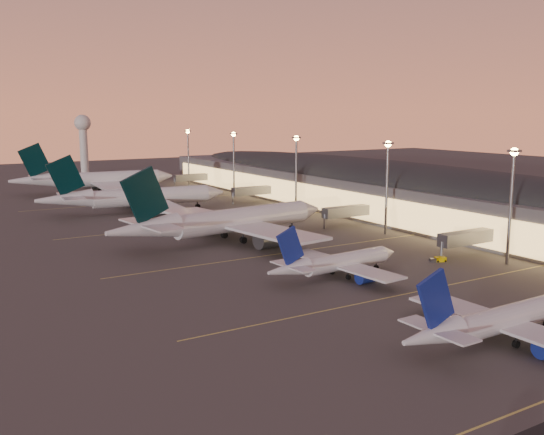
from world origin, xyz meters
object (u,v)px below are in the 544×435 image
at_px(airliner_wide_mid, 135,198).
at_px(airliner_wide_far, 95,180).
at_px(airliner_wide_near, 226,222).
at_px(radar_tower, 83,134).
at_px(airliner_narrow_south, 495,322).
at_px(baggage_tug_c, 438,259).
at_px(airliner_narrow_north, 336,263).

distance_m(airliner_wide_mid, airliner_wide_far, 60.28).
xyz_separation_m(airliner_wide_near, airliner_wide_mid, (-4.68, 57.37, -0.19)).
bearing_deg(radar_tower, airliner_narrow_south, -93.11).
bearing_deg(baggage_tug_c, airliner_wide_near, 146.70).
distance_m(airliner_wide_near, airliner_wide_mid, 57.56).
height_order(airliner_wide_near, airliner_wide_mid, airliner_wide_near).
xyz_separation_m(airliner_wide_near, baggage_tug_c, (31.39, -44.19, -4.93)).
bearing_deg(airliner_wide_near, airliner_narrow_north, -93.49).
bearing_deg(airliner_narrow_north, radar_tower, 82.70).
bearing_deg(airliner_narrow_south, airliner_narrow_north, 86.20).
bearing_deg(airliner_narrow_south, radar_tower, 86.04).
height_order(airliner_narrow_south, airliner_wide_far, airliner_wide_far).
distance_m(airliner_narrow_north, airliner_wide_near, 43.18).
xyz_separation_m(airliner_wide_near, airliner_wide_far, (-1.63, 117.57, 0.13)).
bearing_deg(airliner_wide_far, baggage_tug_c, -73.56).
relative_size(airliner_narrow_south, baggage_tug_c, 9.24).
bearing_deg(airliner_wide_far, airliner_wide_near, -84.30).
distance_m(airliner_wide_far, radar_tower, 91.97).
xyz_separation_m(airliner_narrow_north, airliner_wide_far, (-4.71, 160.58, 2.45)).
bearing_deg(baggage_tug_c, airliner_wide_mid, 130.87).
height_order(airliner_narrow_south, radar_tower, radar_tower).
bearing_deg(airliner_wide_mid, airliner_narrow_south, -82.76).
xyz_separation_m(airliner_narrow_south, airliner_wide_near, (-0.97, 83.81, 2.05)).
bearing_deg(airliner_wide_near, airliner_wide_mid, 87.08).
bearing_deg(airliner_narrow_south, airliner_wide_near, 89.81).
bearing_deg(airliner_narrow_north, airliner_wide_far, 87.52).
bearing_deg(baggage_tug_c, airliner_narrow_north, -161.08).
height_order(airliner_narrow_north, baggage_tug_c, airliner_narrow_north).
xyz_separation_m(airliner_narrow_south, baggage_tug_c, (30.42, 39.62, -2.87)).
bearing_deg(airliner_wide_near, baggage_tug_c, -62.20).
distance_m(airliner_wide_far, baggage_tug_c, 165.17).
relative_size(airliner_narrow_north, airliner_wide_far, 0.50).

